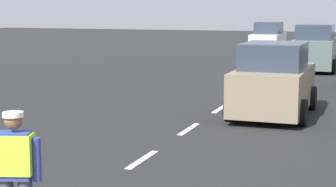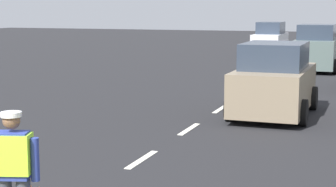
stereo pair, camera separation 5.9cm
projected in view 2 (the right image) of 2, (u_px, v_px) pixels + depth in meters
name	position (u px, v px, depth m)	size (l,w,h in m)	color
ground_plane	(274.00, 75.00, 25.30)	(96.00, 96.00, 0.00)	black
lane_center_line	(288.00, 66.00, 29.20)	(0.14, 46.40, 0.01)	silver
road_worker	(15.00, 170.00, 7.10)	(0.71, 0.52, 1.67)	#383D4C
traffic_cone_near	(24.00, 181.00, 8.81)	(0.36, 0.36, 0.57)	black
car_outgoing_ahead	(274.00, 82.00, 15.58)	(2.08, 3.99, 2.01)	gray
car_outgoing_far	(316.00, 49.00, 26.74)	(2.09, 4.02, 2.18)	slate
car_oncoming_third	(270.00, 41.00, 33.89)	(1.86, 3.95, 2.12)	silver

